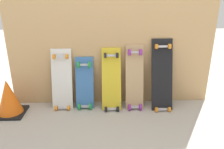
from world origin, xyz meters
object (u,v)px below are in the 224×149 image
skateboard_white (62,82)px  skateboard_natural (135,80)px  traffic_cone (9,98)px  skateboard_black (162,78)px  skateboard_yellow (111,82)px  skateboard_blue (85,86)px

skateboard_white → skateboard_natural: bearing=-1.2°
traffic_cone → skateboard_black: bearing=3.8°
skateboard_black → traffic_cone: skateboard_black is taller
skateboard_yellow → traffic_cone: size_ratio=1.88×
skateboard_yellow → skateboard_natural: bearing=2.4°
skateboard_blue → skateboard_black: skateboard_black is taller
skateboard_blue → skateboard_white: bearing=-179.8°
skateboard_yellow → traffic_cone: bearing=-173.6°
skateboard_white → traffic_cone: skateboard_white is taller
traffic_cone → skateboard_white: bearing=15.4°
skateboard_natural → traffic_cone: size_ratio=1.95×
skateboard_white → skateboard_natural: size_ratio=0.96×
skateboard_natural → skateboard_black: (0.31, -0.02, 0.03)m
skateboard_white → skateboard_black: 1.15m
skateboard_black → traffic_cone: bearing=-176.2°
skateboard_natural → skateboard_blue: bearing=178.2°
skateboard_natural → skateboard_black: size_ratio=0.92×
skateboard_white → skateboard_blue: 0.26m
skateboard_blue → skateboard_black: 0.90m
skateboard_white → skateboard_blue: size_ratio=1.17×
skateboard_white → skateboard_blue: (0.26, 0.00, -0.05)m
traffic_cone → skateboard_blue: bearing=10.7°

